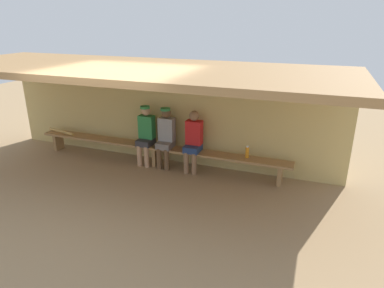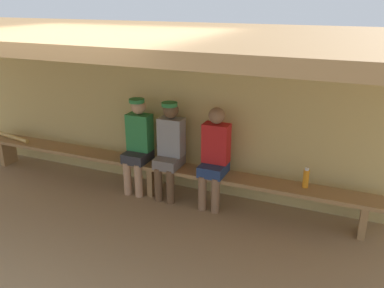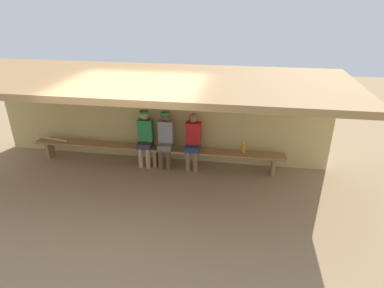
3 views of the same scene
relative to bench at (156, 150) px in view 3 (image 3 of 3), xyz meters
name	(u,v)px [view 3 (image 3 of 3)]	position (x,y,z in m)	size (l,w,h in m)	color
ground_plane	(137,201)	(0.00, -1.55, -0.39)	(24.00, 24.00, 0.00)	#9E7F59
back_wall	(159,115)	(0.00, 0.45, 0.71)	(8.00, 0.20, 2.20)	tan
dugout_roof	(140,81)	(0.00, -0.85, 1.87)	(8.00, 2.80, 0.12)	#9E7547
bench	(156,150)	(0.00, 0.00, 0.00)	(6.00, 0.36, 0.46)	#9E7547
player_shirtless_tan	(145,135)	(-0.24, 0.00, 0.36)	(0.34, 0.42, 1.34)	#333338
player_middle	(193,139)	(0.89, 0.00, 0.34)	(0.34, 0.42, 1.34)	navy
player_near_post	(166,137)	(0.25, 0.00, 0.36)	(0.34, 0.42, 1.34)	slate
water_bottle_clear	(244,148)	(2.05, 0.05, 0.19)	(0.07, 0.07, 0.25)	orange
baseball_bat	(53,139)	(-2.62, 0.00, 0.11)	(0.07, 0.07, 0.87)	tan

